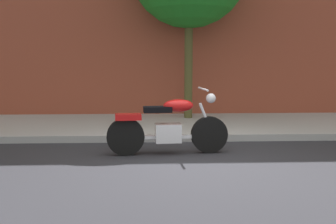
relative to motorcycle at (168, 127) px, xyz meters
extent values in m
plane|color=#28282D|center=(0.47, -0.62, -0.47)|extent=(60.00, 60.00, 0.00)
cube|color=#A2A2A2|center=(0.47, 2.62, -0.40)|extent=(22.58, 3.25, 0.14)
cylinder|color=black|center=(0.73, 0.05, -0.15)|extent=(0.65, 0.16, 0.64)
cylinder|color=black|center=(-0.72, -0.06, -0.15)|extent=(0.65, 0.16, 0.64)
cube|color=silver|center=(0.00, 0.00, -0.10)|extent=(0.46, 0.32, 0.32)
cube|color=silver|center=(0.00, 0.00, -0.17)|extent=(1.31, 0.19, 0.06)
ellipsoid|color=red|center=(0.18, 0.01, 0.37)|extent=(0.54, 0.30, 0.22)
cube|color=black|center=(-0.18, -0.02, 0.31)|extent=(0.50, 0.28, 0.10)
cube|color=red|center=(-0.68, -0.06, 0.19)|extent=(0.46, 0.28, 0.10)
cylinder|color=silver|center=(0.67, 0.05, 0.13)|extent=(0.27, 0.07, 0.58)
cylinder|color=silver|center=(0.61, 0.04, 0.65)|extent=(0.09, 0.70, 0.04)
sphere|color=silver|center=(0.75, 0.06, 0.49)|extent=(0.17, 0.17, 0.17)
cylinder|color=silver|center=(-0.26, 0.13, -0.20)|extent=(0.80, 0.16, 0.09)
cylinder|color=#4B4725|center=(0.69, 3.44, 1.08)|extent=(0.21, 0.21, 3.11)
camera|label=1|loc=(-0.30, -6.68, 1.13)|focal=42.09mm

